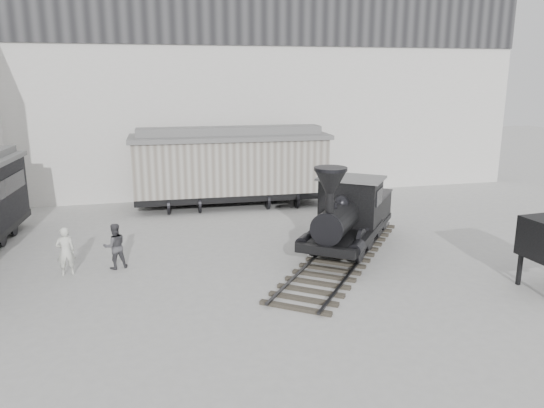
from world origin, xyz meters
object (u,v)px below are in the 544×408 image
object	(u,v)px
locomotive	(348,219)
visitor_b	(115,246)
boxcar	(231,165)
visitor_a	(65,251)

from	to	relation	value
locomotive	visitor_b	xyz separation A→B (m)	(-8.40, 0.34, -0.50)
locomotive	boxcar	distance (m)	8.76
boxcar	visitor_a	size ratio (longest dim) A/B	5.97
locomotive	visitor_b	bearing A→B (deg)	-145.15
locomotive	visitor_b	world-z (taller)	locomotive
locomotive	visitor_b	size ratio (longest dim) A/B	5.79
locomotive	visitor_b	distance (m)	8.43
locomotive	visitor_a	size ratio (longest dim) A/B	5.58
locomotive	boxcar	bearing A→B (deg)	147.26
locomotive	boxcar	world-z (taller)	boxcar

